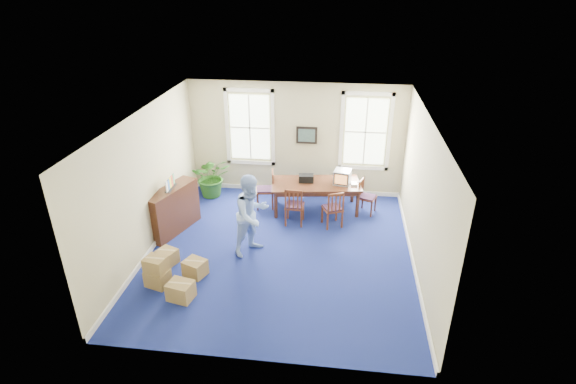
# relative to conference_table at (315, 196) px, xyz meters

# --- Properties ---
(floor) EXTENTS (6.50, 6.50, 0.00)m
(floor) POSITION_rel_conference_table_xyz_m (-0.65, -2.16, -0.40)
(floor) COLOR navy
(floor) RESTS_ON ground
(ceiling) EXTENTS (6.50, 6.50, 0.00)m
(ceiling) POSITION_rel_conference_table_xyz_m (-0.65, -2.16, 2.80)
(ceiling) COLOR white
(ceiling) RESTS_ON ground
(wall_back) EXTENTS (6.50, 0.00, 6.50)m
(wall_back) POSITION_rel_conference_table_xyz_m (-0.65, 1.09, 1.20)
(wall_back) COLOR tan
(wall_back) RESTS_ON ground
(wall_front) EXTENTS (6.50, 0.00, 6.50)m
(wall_front) POSITION_rel_conference_table_xyz_m (-0.65, -5.41, 1.20)
(wall_front) COLOR tan
(wall_front) RESTS_ON ground
(wall_left) EXTENTS (0.00, 6.50, 6.50)m
(wall_left) POSITION_rel_conference_table_xyz_m (-3.65, -2.16, 1.20)
(wall_left) COLOR tan
(wall_left) RESTS_ON ground
(wall_right) EXTENTS (0.00, 6.50, 6.50)m
(wall_right) POSITION_rel_conference_table_xyz_m (2.35, -2.16, 1.20)
(wall_right) COLOR tan
(wall_right) RESTS_ON ground
(baseboard_back) EXTENTS (6.00, 0.04, 0.12)m
(baseboard_back) POSITION_rel_conference_table_xyz_m (-0.65, 1.06, -0.34)
(baseboard_back) COLOR white
(baseboard_back) RESTS_ON ground
(baseboard_left) EXTENTS (0.04, 6.50, 0.12)m
(baseboard_left) POSITION_rel_conference_table_xyz_m (-3.62, -2.16, -0.34)
(baseboard_left) COLOR white
(baseboard_left) RESTS_ON ground
(baseboard_right) EXTENTS (0.04, 6.50, 0.12)m
(baseboard_right) POSITION_rel_conference_table_xyz_m (2.32, -2.16, -0.34)
(baseboard_right) COLOR white
(baseboard_right) RESTS_ON ground
(window_left) EXTENTS (1.40, 0.12, 2.20)m
(window_left) POSITION_rel_conference_table_xyz_m (-1.95, 1.07, 1.50)
(window_left) COLOR white
(window_left) RESTS_ON ground
(window_right) EXTENTS (1.40, 0.12, 2.20)m
(window_right) POSITION_rel_conference_table_xyz_m (1.25, 1.07, 1.50)
(window_right) COLOR white
(window_right) RESTS_ON ground
(wall_picture) EXTENTS (0.58, 0.06, 0.48)m
(wall_picture) POSITION_rel_conference_table_xyz_m (-0.35, 1.04, 1.35)
(wall_picture) COLOR black
(wall_picture) RESTS_ON ground
(conference_table) EXTENTS (2.46, 1.39, 0.79)m
(conference_table) POSITION_rel_conference_table_xyz_m (0.00, 0.00, 0.00)
(conference_table) COLOR #472414
(conference_table) RESTS_ON ground
(crt_tv) EXTENTS (0.49, 0.52, 0.38)m
(crt_tv) POSITION_rel_conference_table_xyz_m (0.69, 0.05, 0.59)
(crt_tv) COLOR #B7B7BC
(crt_tv) RESTS_ON conference_table
(game_console) EXTENTS (0.17, 0.21, 0.05)m
(game_console) POSITION_rel_conference_table_xyz_m (1.01, 0.00, 0.42)
(game_console) COLOR white
(game_console) RESTS_ON conference_table
(equipment_bag) EXTENTS (0.41, 0.29, 0.19)m
(equipment_bag) POSITION_rel_conference_table_xyz_m (-0.26, 0.05, 0.49)
(equipment_bag) COLOR black
(equipment_bag) RESTS_ON conference_table
(chair_near_left) EXTENTS (0.48, 0.48, 1.03)m
(chair_near_left) POSITION_rel_conference_table_xyz_m (-0.48, -0.79, 0.12)
(chair_near_left) COLOR brown
(chair_near_left) RESTS_ON ground
(chair_near_right) EXTENTS (0.59, 0.59, 1.00)m
(chair_near_right) POSITION_rel_conference_table_xyz_m (0.48, -0.79, 0.10)
(chair_near_right) COLOR brown
(chair_near_right) RESTS_ON ground
(chair_end_left) EXTENTS (0.54, 0.54, 1.05)m
(chair_end_left) POSITION_rel_conference_table_xyz_m (-1.38, 0.00, 0.13)
(chair_end_left) COLOR brown
(chair_end_left) RESTS_ON ground
(chair_end_right) EXTENTS (0.54, 0.54, 0.93)m
(chair_end_right) POSITION_rel_conference_table_xyz_m (1.38, 0.00, 0.07)
(chair_end_right) COLOR brown
(chair_end_right) RESTS_ON ground
(man) EXTENTS (1.14, 1.17, 1.90)m
(man) POSITION_rel_conference_table_xyz_m (-1.28, -2.19, 0.55)
(man) COLOR #91B2F1
(man) RESTS_ON ground
(credenza) EXTENTS (0.93, 1.60, 1.21)m
(credenza) POSITION_rel_conference_table_xyz_m (-3.40, -1.52, 0.21)
(credenza) COLOR #472414
(credenza) RESTS_ON ground
(brochure_rack) EXTENTS (0.36, 0.67, 0.30)m
(brochure_rack) POSITION_rel_conference_table_xyz_m (-3.38, -1.52, 0.97)
(brochure_rack) COLOR #99999E
(brochure_rack) RESTS_ON credenza
(potted_plant) EXTENTS (1.29, 1.20, 1.19)m
(potted_plant) POSITION_rel_conference_table_xyz_m (-2.98, 0.50, 0.20)
(potted_plant) COLOR #215616
(potted_plant) RESTS_ON ground
(cardboard_boxes) EXTENTS (1.52, 1.52, 0.70)m
(cardboard_boxes) POSITION_rel_conference_table_xyz_m (-2.80, -3.59, -0.05)
(cardboard_boxes) COLOR #9D7C44
(cardboard_boxes) RESTS_ON ground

